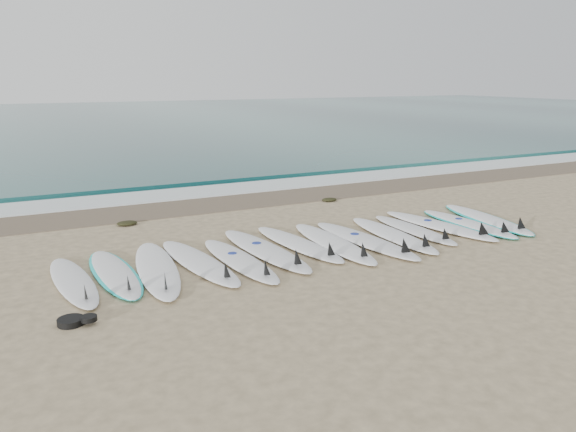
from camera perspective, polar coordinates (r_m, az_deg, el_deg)
name	(u,v)px	position (r m, az deg, el deg)	size (l,w,h in m)	color
ground	(316,247)	(10.01, 2.90, -3.13)	(120.00, 120.00, 0.00)	tan
ocean	(83,120)	(41.19, -20.13, 9.12)	(120.00, 55.00, 0.03)	#1B5251
wet_sand_band	(233,202)	(13.61, -5.59, 1.47)	(120.00, 1.80, 0.01)	brown
foam_band	(214,191)	(14.89, -7.53, 2.57)	(120.00, 1.40, 0.04)	silver
wave_crest	(197,180)	(16.29, -9.27, 3.60)	(120.00, 1.00, 0.10)	#1B5251
surfboard_0	(74,282)	(8.75, -20.93, -6.27)	(0.70, 2.47, 0.31)	silver
surfboard_1	(115,273)	(8.94, -17.16, -5.58)	(0.71, 2.52, 0.32)	white
surfboard_2	(157,269)	(8.91, -13.13, -5.26)	(0.94, 2.93, 0.37)	white
surfboard_3	(200,262)	(9.10, -8.91, -4.67)	(0.88, 2.79, 0.35)	white
surfboard_4	(241,260)	(9.12, -4.82, -4.51)	(0.70, 2.64, 0.33)	white
surfboard_5	(267,250)	(9.59, -2.18, -3.49)	(0.84, 2.92, 0.37)	silver
surfboard_6	(300,244)	(9.96, 1.22, -2.85)	(0.84, 2.69, 0.34)	white
surfboard_7	(335,243)	(10.03, 4.78, -2.75)	(0.68, 2.83, 0.36)	white
surfboard_8	(367,240)	(10.26, 8.04, -2.45)	(0.85, 2.91, 0.37)	white
surfboard_9	(394,235)	(10.69, 10.76, -1.90)	(0.70, 2.76, 0.35)	white
surfboard_10	(416,230)	(11.16, 12.85, -1.37)	(0.51, 2.43, 0.31)	white
surfboard_11	(441,225)	(11.57, 15.32, -0.93)	(1.00, 2.87, 0.36)	white
surfboard_12	(469,224)	(11.93, 17.91, -0.74)	(0.64, 2.57, 0.33)	white
surfboard_13	(488,219)	(12.42, 19.62, -0.29)	(1.05, 2.85, 0.35)	white
seaweed_near	(127,223)	(11.88, -16.04, -0.70)	(0.41, 0.32, 0.08)	black
seaweed_far	(329,200)	(13.65, 4.23, 1.68)	(0.38, 0.30, 0.07)	black
leash_coil	(75,321)	(7.44, -20.84, -9.91)	(0.46, 0.36, 0.11)	black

